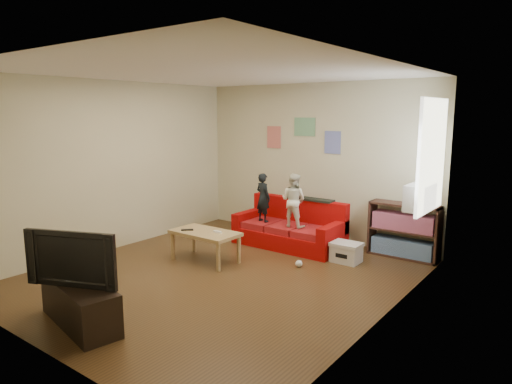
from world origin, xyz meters
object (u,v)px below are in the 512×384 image
Objects in this scene: television at (77,256)px; child_a at (263,198)px; coffee_table at (205,236)px; child_b at (293,200)px; sofa at (291,230)px; tv_stand at (80,304)px; file_box at (346,252)px; bookshelf at (404,233)px.

child_a is at bearing 71.06° from television.
child_a is 1.36m from coffee_table.
child_a is at bearing -2.30° from child_b.
sofa is 1.50× the size of tv_stand.
child_b is (0.60, 0.00, 0.02)m from child_a.
coffee_table is 2.37× the size of file_box.
child_b reaches higher than coffee_table.
bookshelf is 0.87× the size of tv_stand.
bookshelf reaches higher than tv_stand.
file_box is 3.82m from television.
coffee_table is (-0.72, -1.30, -0.42)m from child_b.
child_a reaches higher than file_box.
coffee_table is 0.85× the size of tv_stand.
child_b is at bearing -167.68° from child_a.
coffee_table is at bearing -111.51° from sofa.
tv_stand is (-1.93, -4.27, -0.15)m from bookshelf.
child_b is 2.01× the size of file_box.
television is at bearing -80.84° from coffee_table.
tv_stand is (0.37, -2.31, -0.17)m from coffee_table.
file_box is at bearing 46.40° from television.
sofa is 1.80m from bookshelf.
sofa is at bearing -148.01° from child_a.
sofa is 3.77m from tv_stand.
sofa reaches higher than coffee_table.
file_box is (1.13, -0.24, -0.11)m from sofa.
television reaches higher than file_box.
tv_stand reaches higher than file_box.
television is at bearing -93.09° from sofa.
sofa is 1.57m from coffee_table.
child_b reaches higher than sofa.
child_a is at bearing -163.07° from bookshelf.
coffee_table is at bearing 76.27° from television.
television is at bearing -114.32° from bookshelf.
child_a reaches higher than television.
sofa is at bearing -163.80° from bookshelf.
sofa is 3.80m from television.
file_box is at bearing 173.19° from child_b.
child_b is 0.86× the size of television.
child_a is at bearing 177.20° from file_box.
child_a is (-0.45, -0.16, 0.52)m from sofa.
sofa is 1.72× the size of bookshelf.
coffee_table is 2.11m from file_box.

